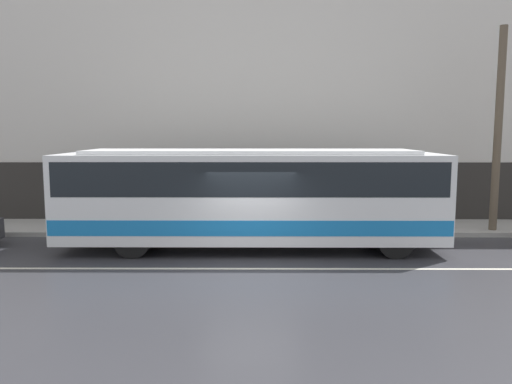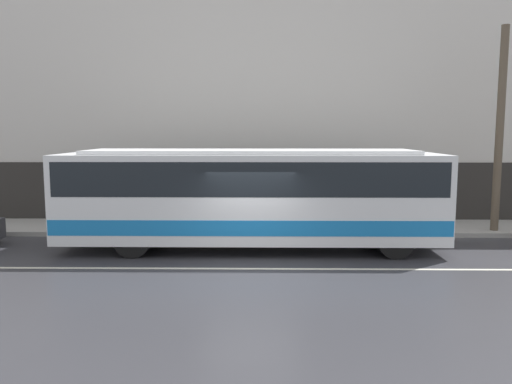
% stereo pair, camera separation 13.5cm
% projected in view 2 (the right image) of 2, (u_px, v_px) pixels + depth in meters
% --- Properties ---
extents(ground_plane, '(60.00, 60.00, 0.00)m').
position_uv_depth(ground_plane, '(250.00, 269.00, 13.22)').
color(ground_plane, '#333338').
extents(sidewalk, '(60.00, 2.74, 0.16)m').
position_uv_depth(sidewalk, '(254.00, 227.00, 18.54)').
color(sidewalk, '#A09E99').
rests_on(sidewalk, ground_plane).
extents(building_facade, '(60.00, 0.35, 9.69)m').
position_uv_depth(building_facade, '(254.00, 105.00, 19.50)').
color(building_facade, silver).
rests_on(building_facade, ground_plane).
extents(lane_stripe, '(54.00, 0.14, 0.01)m').
position_uv_depth(lane_stripe, '(250.00, 269.00, 13.22)').
color(lane_stripe, beige).
rests_on(lane_stripe, ground_plane).
extents(transit_bus, '(11.57, 2.61, 3.07)m').
position_uv_depth(transit_bus, '(251.00, 194.00, 15.27)').
color(transit_bus, white).
rests_on(transit_bus, ground_plane).
extents(utility_pole_near, '(0.27, 0.27, 7.04)m').
position_uv_depth(utility_pole_near, '(500.00, 130.00, 17.19)').
color(utility_pole_near, brown).
rests_on(utility_pole_near, sidewalk).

